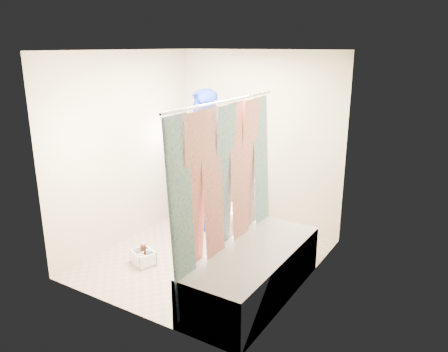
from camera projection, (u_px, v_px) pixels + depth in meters
The scene contains 14 objects.
floor at pixel (207, 258), 5.23m from camera, with size 2.60×2.60×0.00m, color gray.
ceiling at pixel (204, 50), 4.54m from camera, with size 2.40×2.60×0.02m, color silver.
wall_back at pixel (259, 141), 5.95m from camera, with size 2.40×0.02×2.40m, color #B6AE8C.
wall_front at pixel (123, 194), 3.83m from camera, with size 2.40×0.02×2.40m, color #B6AE8C.
wall_left at pixel (127, 149), 5.49m from camera, with size 0.02×2.60×2.40m, color #B6AE8C.
wall_right at pixel (307, 178), 4.29m from camera, with size 0.02×2.60×2.40m, color #B6AE8C.
bathtub at pixel (253, 272), 4.38m from camera, with size 0.70×1.75×0.50m.
curtain_rod at pixel (226, 101), 4.06m from camera, with size 0.02×0.02×1.90m, color silver.
shower_curtain at pixel (225, 195), 4.33m from camera, with size 0.06×1.75×1.80m, color white.
toilet at pixel (234, 210), 5.74m from camera, with size 0.41×0.72×0.73m, color silver.
tank_lid at pixel (231, 209), 5.61m from camera, with size 0.45×0.20×0.03m, color white.
tank_internals at pixel (235, 180), 5.83m from camera, with size 0.18×0.08×0.24m.
plumber at pixel (202, 161), 5.89m from camera, with size 0.70×0.46×1.91m, color #1038A7.
cleaning_caddy at pixel (143, 258), 5.06m from camera, with size 0.34×0.31×0.21m.
Camera 1 is at (2.65, -3.92, 2.45)m, focal length 35.00 mm.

